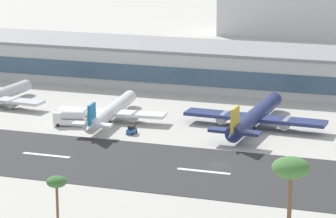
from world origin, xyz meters
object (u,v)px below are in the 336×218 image
(service_baggage_tug_0, at_px, (132,130))
(palm_tree_0, at_px, (57,184))
(terminal_building, at_px, (233,67))
(palm_tree_1, at_px, (291,170))
(airliner_gold_tail_gate_2, at_px, (254,117))
(airliner_blue_tail_gate_1, at_px, (110,112))
(service_fuel_truck_2, at_px, (70,118))

(service_baggage_tug_0, xyz_separation_m, palm_tree_0, (11.11, -65.73, 8.28))
(palm_tree_0, bearing_deg, terminal_building, 90.11)
(palm_tree_0, height_order, palm_tree_1, palm_tree_1)
(airliner_gold_tail_gate_2, bearing_deg, terminal_building, 23.03)
(terminal_building, xyz_separation_m, airliner_gold_tail_gate_2, (17.48, -48.47, -3.34))
(airliner_blue_tail_gate_1, relative_size, airliner_gold_tail_gate_2, 0.89)
(palm_tree_0, bearing_deg, airliner_gold_tail_gate_2, 77.90)
(airliner_blue_tail_gate_1, xyz_separation_m, palm_tree_0, (20.79, -74.91, 6.62))
(airliner_gold_tail_gate_2, xyz_separation_m, service_fuel_truck_2, (-46.57, -12.56, -1.01))
(airliner_blue_tail_gate_1, bearing_deg, palm_tree_1, -143.74)
(palm_tree_1, bearing_deg, airliner_gold_tail_gate_2, 106.79)
(airliner_gold_tail_gate_2, xyz_separation_m, palm_tree_1, (22.75, -75.43, 11.41))
(service_baggage_tug_0, bearing_deg, airliner_blue_tail_gate_1, 52.31)
(palm_tree_0, bearing_deg, airliner_blue_tail_gate_1, 105.51)
(terminal_building, relative_size, palm_tree_0, 20.24)
(service_fuel_truck_2, bearing_deg, airliner_blue_tail_gate_1, -155.45)
(palm_tree_0, bearing_deg, service_baggage_tug_0, 99.59)
(service_fuel_truck_2, bearing_deg, terminal_building, -130.76)
(airliner_blue_tail_gate_1, distance_m, service_fuel_truck_2, 11.17)
(service_fuel_truck_2, distance_m, palm_tree_1, 94.41)
(airliner_gold_tail_gate_2, bearing_deg, service_baggage_tug_0, 120.48)
(terminal_building, xyz_separation_m, service_baggage_tug_0, (-10.86, -63.07, -5.33))
(terminal_building, distance_m, service_fuel_truck_2, 67.75)
(service_fuel_truck_2, relative_size, palm_tree_1, 0.54)
(airliner_blue_tail_gate_1, relative_size, service_fuel_truck_2, 4.57)
(terminal_building, bearing_deg, airliner_gold_tail_gate_2, -70.17)
(airliner_gold_tail_gate_2, relative_size, service_fuel_truck_2, 5.15)
(airliner_blue_tail_gate_1, height_order, service_baggage_tug_0, airliner_blue_tail_gate_1)
(airliner_blue_tail_gate_1, bearing_deg, palm_tree_0, -169.19)
(service_fuel_truck_2, height_order, palm_tree_0, palm_tree_0)
(service_fuel_truck_2, height_order, palm_tree_1, palm_tree_1)
(airliner_blue_tail_gate_1, bearing_deg, service_baggage_tug_0, -138.21)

